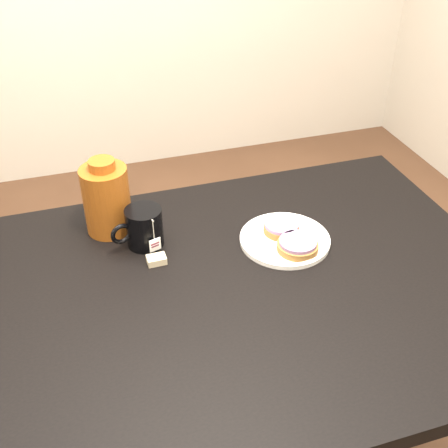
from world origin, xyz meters
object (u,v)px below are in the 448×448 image
Objects in this scene: mug at (144,227)px; table at (209,319)px; bagel_back at (281,227)px; bagel_front at (298,245)px; teabag_pouch at (157,260)px; bagel_package at (107,199)px; plate at (285,239)px.

table is at bearing -82.13° from mug.
mug is at bearing 168.45° from bagel_back.
bagel_front is (0.24, 0.07, 0.11)m from table.
bagel_package is (-0.08, 0.17, 0.08)m from teabag_pouch.
bagel_package reaches higher than plate.
plate reaches higher than table.
plate is 0.03m from bagel_back.
bagel_front is 0.34m from teabag_pouch.
mug is at bearing 156.62° from bagel_front.
teabag_pouch is at bearing -98.41° from mug.
bagel_package is (-0.41, 0.19, 0.08)m from plate.
plate is 0.06m from bagel_front.
table is at bearing -147.55° from bagel_back.
teabag_pouch is at bearing -63.89° from bagel_package.
table is at bearing -57.00° from teabag_pouch.
bagel_front is at bearing -79.26° from plate.
teabag_pouch is at bearing 123.00° from table.
bagel_package is (-0.07, 0.09, 0.04)m from mug.
plate is 1.13× the size of bagel_package.
mug is 0.12m from bagel_package.
teabag_pouch reaches higher than table.
table is 0.39m from bagel_package.
bagel_package reaches higher than mug.
bagel_package is (-0.42, 0.24, 0.07)m from bagel_front.
table is 10.44× the size of bagel_front.
bagel_front reaches higher than teabag_pouch.
bagel_back is 0.44m from bagel_package.
mug reaches higher than bagel_back.
bagel_front is (0.01, -0.05, 0.02)m from plate.
mug reaches higher than plate.
bagel_back is 0.80× the size of mug.
mug is 0.09m from teabag_pouch.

